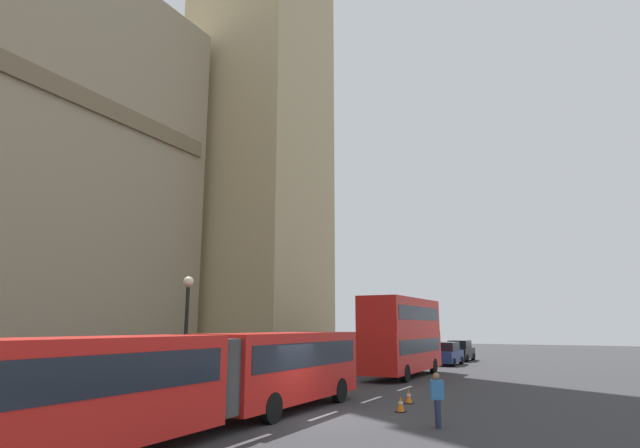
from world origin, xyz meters
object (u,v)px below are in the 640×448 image
(traffic_cone_middle, at_px, (409,396))
(pedestrian_near_cones, at_px, (437,398))
(double_decker_bus, at_px, (402,333))
(traffic_cone_west, at_px, (401,404))
(articulated_bus, at_px, (204,373))
(street_lamp, at_px, (186,329))
(sedan_lead, at_px, (447,354))
(sedan_trailing, at_px, (461,351))

(traffic_cone_middle, height_order, pedestrian_near_cones, pedestrian_near_cones)
(double_decker_bus, height_order, traffic_cone_middle, double_decker_bus)
(double_decker_bus, xyz_separation_m, traffic_cone_west, (-12.93, -4.18, -2.43))
(articulated_bus, xyz_separation_m, street_lamp, (4.11, 4.51, 1.31))
(sedan_lead, xyz_separation_m, pedestrian_near_cones, (-26.32, -6.10, -0.00))
(traffic_cone_west, relative_size, pedestrian_near_cones, 0.34)
(traffic_cone_west, xyz_separation_m, street_lamp, (-2.24, 8.68, 2.77))
(sedan_trailing, relative_size, pedestrian_near_cones, 2.60)
(sedan_trailing, distance_m, pedestrian_near_cones, 32.62)
(pedestrian_near_cones, bearing_deg, street_lamp, 89.40)
(articulated_bus, distance_m, street_lamp, 6.24)
(sedan_trailing, bearing_deg, pedestrian_near_cones, -168.97)
(double_decker_bus, xyz_separation_m, traffic_cone_middle, (-10.72, -3.78, -2.43))
(sedan_lead, distance_m, traffic_cone_middle, 22.07)
(traffic_cone_west, distance_m, traffic_cone_middle, 2.25)
(articulated_bus, height_order, sedan_lead, articulated_bus)
(articulated_bus, height_order, double_decker_bus, double_decker_bus)
(sedan_lead, xyz_separation_m, street_lamp, (-26.21, 4.62, 2.14))
(articulated_bus, relative_size, traffic_cone_middle, 30.82)
(articulated_bus, xyz_separation_m, double_decker_bus, (19.28, 0.00, 0.96))
(street_lamp, relative_size, pedestrian_near_cones, 3.12)
(double_decker_bus, bearing_deg, traffic_cone_west, -162.10)
(double_decker_bus, bearing_deg, traffic_cone_middle, -160.59)
(street_lamp, bearing_deg, sedan_trailing, -7.99)
(articulated_bus, xyz_separation_m, traffic_cone_middle, (8.56, -3.78, -1.46))
(sedan_lead, height_order, street_lamp, street_lamp)
(double_decker_bus, distance_m, sedan_trailing, 16.83)
(traffic_cone_middle, xyz_separation_m, pedestrian_near_cones, (-4.56, -2.43, 0.63))
(sedan_trailing, height_order, street_lamp, street_lamp)
(double_decker_bus, bearing_deg, articulated_bus, -179.99)
(sedan_lead, height_order, pedestrian_near_cones, sedan_lead)
(sedan_trailing, height_order, pedestrian_near_cones, sedan_trailing)
(traffic_cone_middle, relative_size, pedestrian_near_cones, 0.34)
(traffic_cone_middle, bearing_deg, street_lamp, 118.26)
(traffic_cone_west, bearing_deg, sedan_lead, 9.62)
(sedan_trailing, relative_size, traffic_cone_middle, 7.59)
(sedan_trailing, height_order, traffic_cone_west, sedan_trailing)
(street_lamp, bearing_deg, traffic_cone_middle, -61.74)
(double_decker_bus, distance_m, traffic_cone_middle, 11.62)
(street_lamp, xyz_separation_m, pedestrian_near_cones, (-0.11, -10.71, -2.14))
(traffic_cone_west, height_order, street_lamp, street_lamp)
(traffic_cone_west, distance_m, street_lamp, 9.38)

